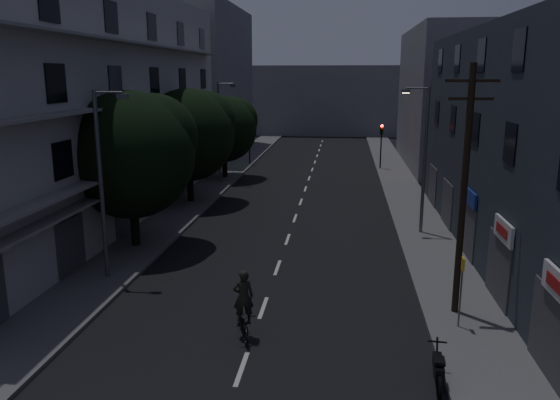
% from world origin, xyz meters
% --- Properties ---
extents(ground, '(160.00, 160.00, 0.00)m').
position_xyz_m(ground, '(0.00, 25.00, 0.00)').
color(ground, black).
rests_on(ground, ground).
extents(sidewalk_left, '(3.00, 90.00, 0.15)m').
position_xyz_m(sidewalk_left, '(-7.50, 25.00, 0.07)').
color(sidewalk_left, '#565659').
rests_on(sidewalk_left, ground).
extents(sidewalk_right, '(3.00, 90.00, 0.15)m').
position_xyz_m(sidewalk_right, '(7.50, 25.00, 0.07)').
color(sidewalk_right, '#565659').
rests_on(sidewalk_right, ground).
extents(lane_markings, '(0.15, 60.50, 0.01)m').
position_xyz_m(lane_markings, '(0.00, 31.25, 0.01)').
color(lane_markings, beige).
rests_on(lane_markings, ground).
extents(building_left, '(7.00, 36.00, 14.00)m').
position_xyz_m(building_left, '(-11.98, 18.00, 6.99)').
color(building_left, '#B2B1AC').
rests_on(building_left, ground).
extents(building_right, '(6.19, 28.00, 11.00)m').
position_xyz_m(building_right, '(11.99, 14.00, 5.50)').
color(building_right, '#2A313A').
rests_on(building_right, ground).
extents(building_far_left, '(6.00, 20.00, 16.00)m').
position_xyz_m(building_far_left, '(-12.00, 48.00, 8.00)').
color(building_far_left, slate).
rests_on(building_far_left, ground).
extents(building_far_right, '(6.00, 20.00, 13.00)m').
position_xyz_m(building_far_right, '(12.00, 42.00, 6.50)').
color(building_far_right, slate).
rests_on(building_far_right, ground).
extents(building_far_end, '(24.00, 8.00, 10.00)m').
position_xyz_m(building_far_end, '(0.00, 70.00, 5.00)').
color(building_far_end, slate).
rests_on(building_far_end, ground).
extents(tree_near, '(6.39, 6.39, 7.88)m').
position_xyz_m(tree_near, '(-7.58, 13.22, 5.08)').
color(tree_near, black).
rests_on(tree_near, sidewalk_left).
extents(tree_mid, '(6.28, 6.28, 7.73)m').
position_xyz_m(tree_mid, '(-7.55, 23.42, 4.98)').
color(tree_mid, black).
rests_on(tree_mid, sidewalk_left).
extents(tree_far, '(5.57, 5.57, 6.89)m').
position_xyz_m(tree_far, '(-7.15, 32.67, 4.47)').
color(tree_far, black).
rests_on(tree_far, sidewalk_left).
extents(traffic_signal_far_right, '(0.28, 0.37, 4.10)m').
position_xyz_m(traffic_signal_far_right, '(6.35, 38.62, 3.10)').
color(traffic_signal_far_right, black).
rests_on(traffic_signal_far_right, sidewalk_right).
extents(traffic_signal_far_left, '(0.28, 0.37, 4.10)m').
position_xyz_m(traffic_signal_far_left, '(-6.34, 39.99, 3.10)').
color(traffic_signal_far_left, black).
rests_on(traffic_signal_far_left, sidewalk_left).
extents(street_lamp_left_near, '(1.51, 0.25, 8.00)m').
position_xyz_m(street_lamp_left_near, '(-7.10, 8.69, 4.60)').
color(street_lamp_left_near, '#5A5B61').
rests_on(street_lamp_left_near, sidewalk_left).
extents(street_lamp_right, '(1.51, 0.25, 8.00)m').
position_xyz_m(street_lamp_right, '(7.20, 17.32, 4.60)').
color(street_lamp_right, slate).
rests_on(street_lamp_right, sidewalk_right).
extents(street_lamp_left_far, '(1.51, 0.25, 8.00)m').
position_xyz_m(street_lamp_left_far, '(-7.01, 30.47, 4.60)').
color(street_lamp_left_far, '#53545A').
rests_on(street_lamp_left_far, sidewalk_left).
extents(utility_pole, '(1.80, 0.24, 9.00)m').
position_xyz_m(utility_pole, '(7.18, 6.72, 4.87)').
color(utility_pole, black).
rests_on(utility_pole, sidewalk_right).
extents(bus_stop_sign, '(0.06, 0.35, 2.52)m').
position_xyz_m(bus_stop_sign, '(7.06, 5.44, 1.89)').
color(bus_stop_sign, '#595B60').
rests_on(bus_stop_sign, sidewalk_right).
extents(motorcycle, '(0.56, 1.93, 1.23)m').
position_xyz_m(motorcycle, '(5.77, 1.74, 0.49)').
color(motorcycle, black).
rests_on(motorcycle, ground).
extents(cyclist, '(1.23, 2.03, 2.42)m').
position_xyz_m(cyclist, '(-0.30, 4.06, 0.82)').
color(cyclist, black).
rests_on(cyclist, ground).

